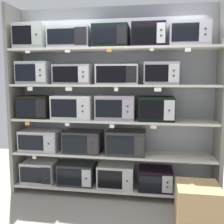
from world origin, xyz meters
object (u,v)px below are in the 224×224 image
object	(u,v)px
microwave_4	(41,140)
microwave_13	(118,74)
microwave_11	(35,73)
microwave_14	(161,73)
microwave_5	(83,141)
microwave_8	(74,107)
microwave_3	(155,178)
microwave_16	(71,39)
microwave_9	(116,107)
microwave_19	(189,35)
microwave_0	(40,171)
microwave_12	(74,74)
shipping_carton	(197,207)
microwave_2	(116,175)
microwave_1	(77,173)
microwave_15	(33,37)
microwave_7	(36,107)
microwave_17	(111,37)
microwave_10	(157,108)
microwave_6	(126,142)
microwave_18	(149,36)

from	to	relation	value
microwave_4	microwave_13	world-z (taller)	microwave_13
microwave_11	microwave_14	distance (m)	1.77
microwave_5	microwave_8	world-z (taller)	microwave_8
microwave_3	microwave_16	distance (m)	2.27
microwave_9	microwave_19	size ratio (longest dim) A/B	1.08
microwave_11	microwave_16	distance (m)	0.71
microwave_0	microwave_12	distance (m)	1.54
microwave_16	shipping_carton	world-z (taller)	microwave_16
microwave_2	microwave_1	bearing A→B (deg)	179.99
microwave_16	microwave_15	bearing A→B (deg)	-180.00
microwave_19	shipping_carton	xyz separation A→B (m)	(0.07, -0.72, -1.96)
microwave_2	microwave_7	xyz separation A→B (m)	(-1.18, 0.00, 0.97)
microwave_3	microwave_17	world-z (taller)	microwave_17
microwave_15	microwave_8	bearing A→B (deg)	-0.02
microwave_1	shipping_carton	bearing A→B (deg)	-24.28
microwave_10	microwave_11	size ratio (longest dim) A/B	1.02
microwave_8	microwave_10	bearing A→B (deg)	0.01
microwave_9	microwave_10	bearing A→B (deg)	-0.01
microwave_13	microwave_14	world-z (taller)	microwave_14
microwave_3	microwave_10	size ratio (longest dim) A/B	0.99
microwave_13	microwave_15	xyz separation A→B (m)	(-1.20, 0.00, 0.52)
microwave_0	microwave_1	world-z (taller)	microwave_1
microwave_6	microwave_15	size ratio (longest dim) A/B	1.21
microwave_0	microwave_17	size ratio (longest dim) A/B	1.05
microwave_6	microwave_7	bearing A→B (deg)	179.99
microwave_1	microwave_16	size ratio (longest dim) A/B	0.92
microwave_6	microwave_9	distance (m)	0.51
microwave_4	microwave_11	size ratio (longest dim) A/B	1.23
microwave_8	shipping_carton	xyz separation A→B (m)	(1.63, -0.72, -1.01)
microwave_0	microwave_8	distance (m)	1.12
microwave_12	microwave_7	bearing A→B (deg)	179.97
microwave_6	microwave_19	world-z (taller)	microwave_19
microwave_9	microwave_16	distance (m)	1.13
microwave_8	microwave_11	bearing A→B (deg)	179.99
microwave_9	microwave_17	bearing A→B (deg)	179.96
microwave_16	microwave_18	size ratio (longest dim) A/B	1.31
microwave_5	microwave_17	distance (m)	1.51
microwave_11	microwave_14	world-z (taller)	microwave_11
microwave_7	microwave_12	bearing A→B (deg)	-0.03
microwave_9	shipping_carton	world-z (taller)	microwave_9
microwave_12	microwave_17	distance (m)	0.73
microwave_7	microwave_10	bearing A→B (deg)	-0.00
microwave_6	microwave_9	size ratio (longest dim) A/B	1.00
microwave_0	microwave_4	bearing A→B (deg)	0.20
microwave_12	microwave_16	bearing A→B (deg)	179.31
microwave_18	shipping_carton	size ratio (longest dim) A/B	0.87
microwave_16	microwave_10	bearing A→B (deg)	-0.00
microwave_11	microwave_18	size ratio (longest dim) A/B	1.07
microwave_8	microwave_9	bearing A→B (deg)	0.02
microwave_4	microwave_5	xyz separation A→B (m)	(0.64, -0.00, 0.00)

